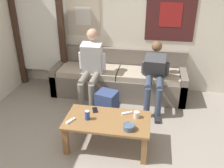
{
  "coord_description": "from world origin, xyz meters",
  "views": [
    {
      "loc": [
        0.8,
        -2.05,
        2.27
      ],
      "look_at": [
        0.24,
        1.18,
        0.66
      ],
      "focal_mm": 40.0,
      "sensor_mm": 36.0,
      "label": 1
    }
  ],
  "objects_px": {
    "pillar_candle": "(137,115)",
    "backpack": "(107,105)",
    "ceramic_bowl": "(129,127)",
    "game_controller_near_left": "(127,113)",
    "couch": "(119,79)",
    "person_seated_teen": "(155,74)",
    "cell_phone": "(95,110)",
    "game_controller_near_right": "(71,121)",
    "drink_can_blue": "(87,115)",
    "coffee_table": "(108,124)",
    "person_seated_adult": "(91,66)"
  },
  "relations": [
    {
      "from": "person_seated_teen",
      "to": "backpack",
      "type": "height_order",
      "value": "person_seated_teen"
    },
    {
      "from": "coffee_table",
      "to": "person_seated_teen",
      "type": "bearing_deg",
      "value": 64.08
    },
    {
      "from": "backpack",
      "to": "drink_can_blue",
      "type": "xyz_separation_m",
      "value": [
        -0.11,
        -0.75,
        0.28
      ]
    },
    {
      "from": "game_controller_near_left",
      "to": "backpack",
      "type": "bearing_deg",
      "value": 126.02
    },
    {
      "from": "cell_phone",
      "to": "pillar_candle",
      "type": "bearing_deg",
      "value": -7.77
    },
    {
      "from": "person_seated_teen",
      "to": "game_controller_near_right",
      "type": "distance_m",
      "value": 1.67
    },
    {
      "from": "game_controller_near_left",
      "to": "ceramic_bowl",
      "type": "bearing_deg",
      "value": -79.7
    },
    {
      "from": "person_seated_teen",
      "to": "drink_can_blue",
      "type": "relative_size",
      "value": 8.78
    },
    {
      "from": "backpack",
      "to": "game_controller_near_right",
      "type": "height_order",
      "value": "game_controller_near_right"
    },
    {
      "from": "game_controller_near_left",
      "to": "pillar_candle",
      "type": "bearing_deg",
      "value": -27.26
    },
    {
      "from": "game_controller_near_right",
      "to": "couch",
      "type": "bearing_deg",
      "value": 77.28
    },
    {
      "from": "person_seated_adult",
      "to": "person_seated_teen",
      "type": "relative_size",
      "value": 1.18
    },
    {
      "from": "pillar_candle",
      "to": "backpack",
      "type": "bearing_deg",
      "value": 130.85
    },
    {
      "from": "couch",
      "to": "pillar_candle",
      "type": "bearing_deg",
      "value": -72.52
    },
    {
      "from": "person_seated_teen",
      "to": "pillar_candle",
      "type": "height_order",
      "value": "person_seated_teen"
    },
    {
      "from": "couch",
      "to": "backpack",
      "type": "bearing_deg",
      "value": -94.89
    },
    {
      "from": "person_seated_teen",
      "to": "cell_phone",
      "type": "bearing_deg",
      "value": -128.46
    },
    {
      "from": "pillar_candle",
      "to": "drink_can_blue",
      "type": "distance_m",
      "value": 0.64
    },
    {
      "from": "game_controller_near_left",
      "to": "game_controller_near_right",
      "type": "relative_size",
      "value": 0.99
    },
    {
      "from": "ceramic_bowl",
      "to": "game_controller_near_left",
      "type": "height_order",
      "value": "ceramic_bowl"
    },
    {
      "from": "game_controller_near_right",
      "to": "drink_can_blue",
      "type": "bearing_deg",
      "value": 24.21
    },
    {
      "from": "couch",
      "to": "person_seated_teen",
      "type": "relative_size",
      "value": 2.23
    },
    {
      "from": "backpack",
      "to": "pillar_candle",
      "type": "xyz_separation_m",
      "value": [
        0.52,
        -0.6,
        0.26
      ]
    },
    {
      "from": "ceramic_bowl",
      "to": "drink_can_blue",
      "type": "height_order",
      "value": "drink_can_blue"
    },
    {
      "from": "drink_can_blue",
      "to": "game_controller_near_left",
      "type": "height_order",
      "value": "drink_can_blue"
    },
    {
      "from": "coffee_table",
      "to": "pillar_candle",
      "type": "height_order",
      "value": "pillar_candle"
    },
    {
      "from": "person_seated_teen",
      "to": "game_controller_near_left",
      "type": "xyz_separation_m",
      "value": [
        -0.34,
        -1.0,
        -0.16
      ]
    },
    {
      "from": "coffee_table",
      "to": "backpack",
      "type": "xyz_separation_m",
      "value": [
        -0.15,
        0.71,
        -0.15
      ]
    },
    {
      "from": "couch",
      "to": "pillar_candle",
      "type": "relative_size",
      "value": 24.37
    },
    {
      "from": "pillar_candle",
      "to": "game_controller_near_right",
      "type": "bearing_deg",
      "value": -163.93
    },
    {
      "from": "backpack",
      "to": "cell_phone",
      "type": "xyz_separation_m",
      "value": [
        -0.06,
        -0.52,
        0.23
      ]
    },
    {
      "from": "ceramic_bowl",
      "to": "cell_phone",
      "type": "relative_size",
      "value": 0.99
    },
    {
      "from": "person_seated_teen",
      "to": "drink_can_blue",
      "type": "xyz_separation_m",
      "value": [
        -0.83,
        -1.21,
        -0.11
      ]
    },
    {
      "from": "person_seated_teen",
      "to": "cell_phone",
      "type": "xyz_separation_m",
      "value": [
        -0.78,
        -0.99,
        -0.17
      ]
    },
    {
      "from": "coffee_table",
      "to": "person_seated_adult",
      "type": "relative_size",
      "value": 0.87
    },
    {
      "from": "person_seated_teen",
      "to": "drink_can_blue",
      "type": "height_order",
      "value": "person_seated_teen"
    },
    {
      "from": "game_controller_near_left",
      "to": "cell_phone",
      "type": "bearing_deg",
      "value": 178.6
    },
    {
      "from": "couch",
      "to": "game_controller_near_left",
      "type": "height_order",
      "value": "couch"
    },
    {
      "from": "backpack",
      "to": "game_controller_near_right",
      "type": "bearing_deg",
      "value": -109.98
    },
    {
      "from": "backpack",
      "to": "drink_can_blue",
      "type": "bearing_deg",
      "value": -98.0
    },
    {
      "from": "coffee_table",
      "to": "game_controller_near_left",
      "type": "height_order",
      "value": "game_controller_near_left"
    },
    {
      "from": "drink_can_blue",
      "to": "game_controller_near_left",
      "type": "distance_m",
      "value": 0.54
    },
    {
      "from": "backpack",
      "to": "person_seated_teen",
      "type": "bearing_deg",
      "value": 32.69
    },
    {
      "from": "ceramic_bowl",
      "to": "couch",
      "type": "bearing_deg",
      "value": 102.57
    },
    {
      "from": "drink_can_blue",
      "to": "game_controller_near_left",
      "type": "bearing_deg",
      "value": 23.65
    },
    {
      "from": "ceramic_bowl",
      "to": "cell_phone",
      "type": "bearing_deg",
      "value": 145.1
    },
    {
      "from": "game_controller_near_left",
      "to": "person_seated_teen",
      "type": "bearing_deg",
      "value": 71.36
    },
    {
      "from": "pillar_candle",
      "to": "game_controller_near_right",
      "type": "distance_m",
      "value": 0.86
    },
    {
      "from": "coffee_table",
      "to": "ceramic_bowl",
      "type": "bearing_deg",
      "value": -29.35
    },
    {
      "from": "pillar_candle",
      "to": "game_controller_near_left",
      "type": "relative_size",
      "value": 0.7
    }
  ]
}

